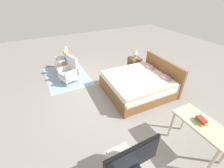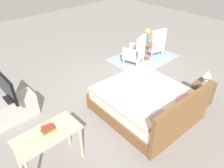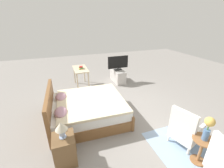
{
  "view_description": "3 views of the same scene",
  "coord_description": "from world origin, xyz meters",
  "px_view_note": "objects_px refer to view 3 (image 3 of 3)",
  "views": [
    {
      "loc": [
        3.17,
        -1.66,
        2.92
      ],
      "look_at": [
        0.04,
        -0.04,
        0.61
      ],
      "focal_mm": 24.0,
      "sensor_mm": 36.0,
      "label": 1
    },
    {
      "loc": [
        3.11,
        3.22,
        3.3
      ],
      "look_at": [
        0.38,
        0.24,
        0.62
      ],
      "focal_mm": 35.0,
      "sensor_mm": 36.0,
      "label": 2
    },
    {
      "loc": [
        -3.49,
        1.47,
        2.57
      ],
      "look_at": [
        0.29,
        0.12,
        0.81
      ],
      "focal_mm": 24.0,
      "sensor_mm": 36.0,
      "label": 3
    }
  ],
  "objects_px": {
    "armchair_by_window_right": "(185,130)",
    "nightstand": "(65,149)",
    "table_lamp": "(61,128)",
    "side_table": "(202,148)",
    "bed": "(87,109)",
    "tv_flatscreen": "(118,63)",
    "book_stack": "(81,68)",
    "tv_stand": "(118,76)",
    "flower_vase": "(208,126)",
    "vanity_desk": "(81,71)"
  },
  "relations": [
    {
      "from": "nightstand",
      "to": "book_stack",
      "type": "height_order",
      "value": "book_stack"
    },
    {
      "from": "table_lamp",
      "to": "flower_vase",
      "type": "bearing_deg",
      "value": -109.81
    },
    {
      "from": "nightstand",
      "to": "flower_vase",
      "type": "bearing_deg",
      "value": -109.81
    },
    {
      "from": "side_table",
      "to": "armchair_by_window_right",
      "type": "bearing_deg",
      "value": -4.67
    },
    {
      "from": "flower_vase",
      "to": "vanity_desk",
      "type": "distance_m",
      "value": 4.6
    },
    {
      "from": "bed",
      "to": "vanity_desk",
      "type": "xyz_separation_m",
      "value": [
        2.22,
        -0.21,
        0.36
      ]
    },
    {
      "from": "tv_flatscreen",
      "to": "bed",
      "type": "bearing_deg",
      "value": 141.05
    },
    {
      "from": "armchair_by_window_right",
      "to": "flower_vase",
      "type": "distance_m",
      "value": 0.66
    },
    {
      "from": "armchair_by_window_right",
      "to": "book_stack",
      "type": "xyz_separation_m",
      "value": [
        3.81,
        1.58,
        0.43
      ]
    },
    {
      "from": "side_table",
      "to": "vanity_desk",
      "type": "relative_size",
      "value": 0.53
    },
    {
      "from": "side_table",
      "to": "tv_flatscreen",
      "type": "height_order",
      "value": "tv_flatscreen"
    },
    {
      "from": "side_table",
      "to": "table_lamp",
      "type": "xyz_separation_m",
      "value": [
        0.87,
        2.43,
        0.46
      ]
    },
    {
      "from": "side_table",
      "to": "tv_flatscreen",
      "type": "bearing_deg",
      "value": -0.39
    },
    {
      "from": "tv_flatscreen",
      "to": "book_stack",
      "type": "height_order",
      "value": "tv_flatscreen"
    },
    {
      "from": "bed",
      "to": "table_lamp",
      "type": "xyz_separation_m",
      "value": [
        -1.23,
        0.65,
        0.51
      ]
    },
    {
      "from": "book_stack",
      "to": "tv_stand",
      "type": "bearing_deg",
      "value": -88.03
    },
    {
      "from": "armchair_by_window_right",
      "to": "tv_stand",
      "type": "distance_m",
      "value": 3.87
    },
    {
      "from": "armchair_by_window_right",
      "to": "nightstand",
      "type": "bearing_deg",
      "value": 80.59
    },
    {
      "from": "armchair_by_window_right",
      "to": "vanity_desk",
      "type": "height_order",
      "value": "armchair_by_window_right"
    },
    {
      "from": "armchair_by_window_right",
      "to": "side_table",
      "type": "relative_size",
      "value": 1.66
    },
    {
      "from": "tv_stand",
      "to": "side_table",
      "type": "bearing_deg",
      "value": 179.61
    },
    {
      "from": "vanity_desk",
      "to": "armchair_by_window_right",
      "type": "bearing_deg",
      "value": -157.34
    },
    {
      "from": "armchair_by_window_right",
      "to": "side_table",
      "type": "distance_m",
      "value": 0.47
    },
    {
      "from": "table_lamp",
      "to": "side_table",
      "type": "bearing_deg",
      "value": -109.81
    },
    {
      "from": "bed",
      "to": "tv_flatscreen",
      "type": "bearing_deg",
      "value": -38.95
    },
    {
      "from": "armchair_by_window_right",
      "to": "tv_flatscreen",
      "type": "bearing_deg",
      "value": 0.13
    },
    {
      "from": "armchair_by_window_right",
      "to": "flower_vase",
      "type": "height_order",
      "value": "flower_vase"
    },
    {
      "from": "armchair_by_window_right",
      "to": "flower_vase",
      "type": "bearing_deg",
      "value": 175.33
    },
    {
      "from": "bed",
      "to": "flower_vase",
      "type": "xyz_separation_m",
      "value": [
        -2.1,
        -1.78,
        0.55
      ]
    },
    {
      "from": "armchair_by_window_right",
      "to": "vanity_desk",
      "type": "bearing_deg",
      "value": 22.66
    },
    {
      "from": "nightstand",
      "to": "tv_flatscreen",
      "type": "height_order",
      "value": "tv_flatscreen"
    },
    {
      "from": "nightstand",
      "to": "tv_flatscreen",
      "type": "relative_size",
      "value": 0.66
    },
    {
      "from": "flower_vase",
      "to": "tv_stand",
      "type": "xyz_separation_m",
      "value": [
        4.33,
        -0.03,
        -0.58
      ]
    },
    {
      "from": "bed",
      "to": "table_lamp",
      "type": "distance_m",
      "value": 1.48
    },
    {
      "from": "tv_stand",
      "to": "flower_vase",
      "type": "bearing_deg",
      "value": 179.61
    },
    {
      "from": "armchair_by_window_right",
      "to": "vanity_desk",
      "type": "relative_size",
      "value": 0.88
    },
    {
      "from": "tv_stand",
      "to": "tv_flatscreen",
      "type": "relative_size",
      "value": 1.07
    },
    {
      "from": "bed",
      "to": "table_lamp",
      "type": "bearing_deg",
      "value": 152.09
    },
    {
      "from": "armchair_by_window_right",
      "to": "tv_stand",
      "type": "height_order",
      "value": "armchair_by_window_right"
    },
    {
      "from": "bed",
      "to": "flower_vase",
      "type": "bearing_deg",
      "value": -139.79
    },
    {
      "from": "side_table",
      "to": "table_lamp",
      "type": "relative_size",
      "value": 1.68
    },
    {
      "from": "armchair_by_window_right",
      "to": "nightstand",
      "type": "relative_size",
      "value": 1.55
    },
    {
      "from": "flower_vase",
      "to": "vanity_desk",
      "type": "xyz_separation_m",
      "value": [
        4.32,
        1.57,
        -0.19
      ]
    },
    {
      "from": "table_lamp",
      "to": "tv_flatscreen",
      "type": "height_order",
      "value": "tv_flatscreen"
    },
    {
      "from": "nightstand",
      "to": "bed",
      "type": "bearing_deg",
      "value": -27.88
    },
    {
      "from": "table_lamp",
      "to": "tv_stand",
      "type": "distance_m",
      "value": 4.28
    },
    {
      "from": "nightstand",
      "to": "side_table",
      "type": "bearing_deg",
      "value": -109.81
    },
    {
      "from": "nightstand",
      "to": "vanity_desk",
      "type": "relative_size",
      "value": 0.57
    },
    {
      "from": "nightstand",
      "to": "tv_flatscreen",
      "type": "bearing_deg",
      "value": -35.35
    },
    {
      "from": "tv_stand",
      "to": "armchair_by_window_right",
      "type": "bearing_deg",
      "value": -179.87
    }
  ]
}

